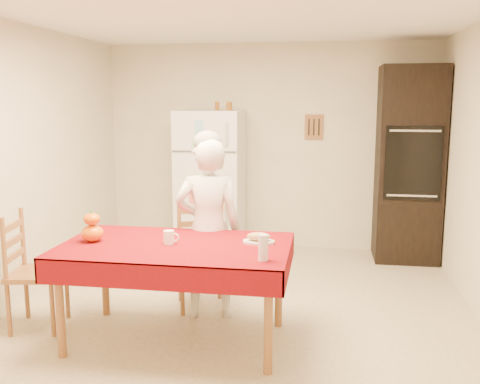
% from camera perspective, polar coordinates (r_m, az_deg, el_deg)
% --- Properties ---
extents(floor, '(4.50, 4.50, 0.00)m').
position_cam_1_polar(floor, '(4.72, -0.10, -12.87)').
color(floor, tan).
rests_on(floor, ground).
extents(room_shell, '(4.02, 4.52, 2.51)m').
position_cam_1_polar(room_shell, '(4.37, -0.09, 7.19)').
color(room_shell, beige).
rests_on(room_shell, ground).
extents(refrigerator, '(0.75, 0.74, 1.70)m').
position_cam_1_polar(refrigerator, '(6.40, -3.13, 1.05)').
color(refrigerator, white).
rests_on(refrigerator, floor).
extents(oven_cabinet, '(0.70, 0.62, 2.20)m').
position_cam_1_polar(oven_cabinet, '(6.34, 17.55, 2.81)').
color(oven_cabinet, black).
rests_on(oven_cabinet, floor).
extents(dining_table, '(1.70, 1.00, 0.76)m').
position_cam_1_polar(dining_table, '(4.04, -6.88, -6.50)').
color(dining_table, brown).
rests_on(dining_table, floor).
extents(chair_far, '(0.53, 0.51, 0.95)m').
position_cam_1_polar(chair_far, '(4.79, -4.23, -6.14)').
color(chair_far, brown).
rests_on(chair_far, floor).
extents(chair_left, '(0.46, 0.48, 0.95)m').
position_cam_1_polar(chair_left, '(4.62, -21.61, -7.42)').
color(chair_left, brown).
rests_on(chair_left, floor).
extents(seated_woman, '(0.62, 0.47, 1.52)m').
position_cam_1_polar(seated_woman, '(4.47, -3.40, -3.95)').
color(seated_woman, silver).
rests_on(seated_woman, floor).
extents(coffee_mug, '(0.08, 0.08, 0.10)m').
position_cam_1_polar(coffee_mug, '(4.02, -7.60, -4.81)').
color(coffee_mug, white).
rests_on(coffee_mug, dining_table).
extents(pumpkin_lower, '(0.17, 0.17, 0.13)m').
position_cam_1_polar(pumpkin_lower, '(4.20, -15.48, -4.26)').
color(pumpkin_lower, red).
rests_on(pumpkin_lower, dining_table).
extents(pumpkin_upper, '(0.12, 0.12, 0.09)m').
position_cam_1_polar(pumpkin_upper, '(4.18, -15.54, -2.79)').
color(pumpkin_upper, '#CE5B04').
rests_on(pumpkin_upper, pumpkin_lower).
extents(wine_glass, '(0.07, 0.07, 0.18)m').
position_cam_1_polar(wine_glass, '(3.58, 2.49, -5.93)').
color(wine_glass, silver).
rests_on(wine_glass, dining_table).
extents(bread_plate, '(0.24, 0.24, 0.02)m').
position_cam_1_polar(bread_plate, '(4.02, 2.01, -5.33)').
color(bread_plate, silver).
rests_on(bread_plate, dining_table).
extents(bread_loaf, '(0.18, 0.10, 0.06)m').
position_cam_1_polar(bread_loaf, '(4.01, 2.01, -4.77)').
color(bread_loaf, '#A38650').
rests_on(bread_loaf, bread_plate).
extents(spice_jar_left, '(0.05, 0.05, 0.10)m').
position_cam_1_polar(spice_jar_left, '(6.36, -2.45, 9.14)').
color(spice_jar_left, brown).
rests_on(spice_jar_left, refrigerator).
extents(spice_jar_mid, '(0.05, 0.05, 0.10)m').
position_cam_1_polar(spice_jar_mid, '(6.34, -1.25, 9.14)').
color(spice_jar_mid, '#90591A').
rests_on(spice_jar_mid, refrigerator).
extents(spice_jar_right, '(0.05, 0.05, 0.10)m').
position_cam_1_polar(spice_jar_right, '(6.33, -1.05, 9.14)').
color(spice_jar_right, brown).
rests_on(spice_jar_right, refrigerator).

